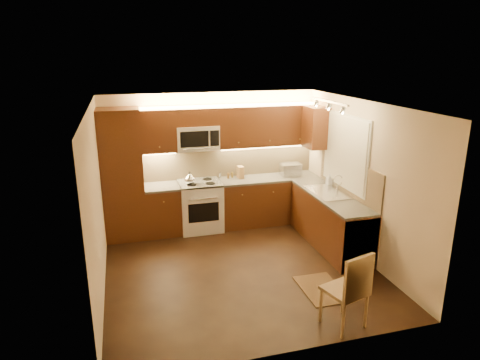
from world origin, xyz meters
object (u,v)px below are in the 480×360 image
object	(u,v)px
kettle	(190,178)
dining_chair	(345,288)
stove	(200,206)
toaster_oven	(290,169)
sink	(328,188)
knife_block	(240,172)
soap_bottle	(329,179)
microwave	(197,138)

from	to	relation	value
kettle	dining_chair	bearing A→B (deg)	-54.91
stove	kettle	size ratio (longest dim) A/B	4.05
toaster_oven	stove	bearing A→B (deg)	-176.32
sink	knife_block	bearing A→B (deg)	133.40
sink	toaster_oven	world-z (taller)	toaster_oven
sink	toaster_oven	bearing A→B (deg)	99.71
kettle	soap_bottle	bearing A→B (deg)	-1.23
kettle	toaster_oven	xyz separation A→B (m)	(1.99, 0.15, -0.02)
sink	knife_block	distance (m)	1.73
microwave	toaster_oven	xyz separation A→B (m)	(1.80, -0.07, -0.71)
microwave	toaster_oven	bearing A→B (deg)	-2.29
kettle	toaster_oven	world-z (taller)	kettle
stove	toaster_oven	xyz separation A→B (m)	(1.80, 0.06, 0.55)
dining_chair	kettle	bearing A→B (deg)	95.46
toaster_oven	dining_chair	world-z (taller)	toaster_oven
knife_block	microwave	bearing A→B (deg)	177.58
sink	knife_block	size ratio (longest dim) A/B	3.78
stove	soap_bottle	bearing A→B (deg)	-17.87
stove	sink	size ratio (longest dim) A/B	1.07
soap_bottle	knife_block	bearing A→B (deg)	145.98
knife_block	dining_chair	bearing A→B (deg)	-87.24
kettle	toaster_oven	size ratio (longest dim) A/B	0.60
sink	dining_chair	size ratio (longest dim) A/B	0.87
microwave	sink	world-z (taller)	microwave
toaster_oven	soap_bottle	world-z (taller)	toaster_oven
microwave	soap_bottle	size ratio (longest dim) A/B	3.74
kettle	toaster_oven	distance (m)	1.99
sink	dining_chair	distance (m)	2.46
microwave	kettle	distance (m)	0.75
sink	kettle	size ratio (longest dim) A/B	3.78
toaster_oven	dining_chair	size ratio (longest dim) A/B	0.38
sink	dining_chair	xyz separation A→B (m)	(-0.88, -2.25, -0.48)
stove	microwave	world-z (taller)	microwave
stove	toaster_oven	world-z (taller)	toaster_oven
kettle	knife_block	world-z (taller)	kettle
knife_block	soap_bottle	size ratio (longest dim) A/B	1.12
microwave	soap_bottle	world-z (taller)	microwave
knife_block	soap_bottle	bearing A→B (deg)	-33.25
dining_chair	microwave	bearing A→B (deg)	91.39
knife_block	toaster_oven	bearing A→B (deg)	-6.34
soap_bottle	dining_chair	size ratio (longest dim) A/B	0.20
soap_bottle	stove	bearing A→B (deg)	159.09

